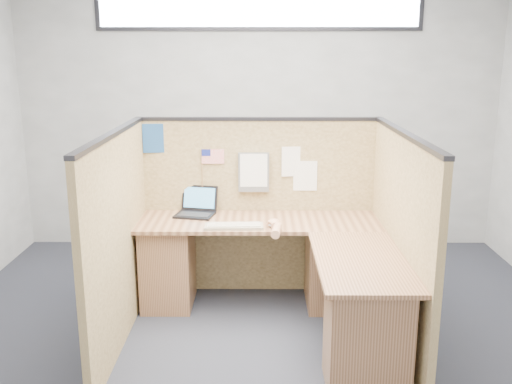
{
  "coord_description": "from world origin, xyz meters",
  "views": [
    {
      "loc": [
        -0.0,
        -3.75,
        2.07
      ],
      "look_at": [
        -0.02,
        0.5,
        1.01
      ],
      "focal_mm": 40.0,
      "sensor_mm": 36.0,
      "label": 1
    }
  ],
  "objects_px": {
    "keyboard": "(234,226)",
    "mouse": "(274,225)",
    "laptop": "(195,208)",
    "l_desk": "(283,278)"
  },
  "relations": [
    {
      "from": "l_desk",
      "to": "keyboard",
      "type": "bearing_deg",
      "value": 153.31
    },
    {
      "from": "l_desk",
      "to": "laptop",
      "type": "relative_size",
      "value": 5.49
    },
    {
      "from": "keyboard",
      "to": "mouse",
      "type": "bearing_deg",
      "value": 1.87
    },
    {
      "from": "keyboard",
      "to": "mouse",
      "type": "distance_m",
      "value": 0.31
    },
    {
      "from": "mouse",
      "to": "l_desk",
      "type": "bearing_deg",
      "value": -72.81
    },
    {
      "from": "l_desk",
      "to": "mouse",
      "type": "bearing_deg",
      "value": 107.19
    },
    {
      "from": "laptop",
      "to": "mouse",
      "type": "bearing_deg",
      "value": -17.18
    },
    {
      "from": "mouse",
      "to": "keyboard",
      "type": "bearing_deg",
      "value": -175.96
    },
    {
      "from": "l_desk",
      "to": "mouse",
      "type": "xyz_separation_m",
      "value": [
        -0.07,
        0.21,
        0.36
      ]
    },
    {
      "from": "laptop",
      "to": "mouse",
      "type": "distance_m",
      "value": 0.75
    }
  ]
}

